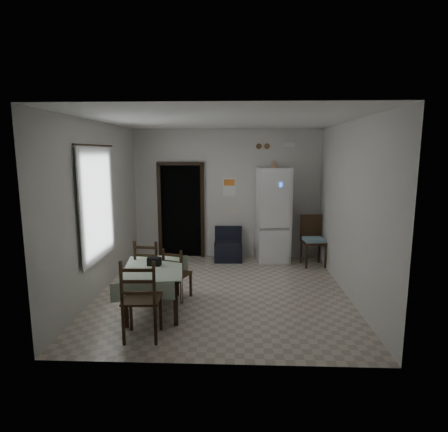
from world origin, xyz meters
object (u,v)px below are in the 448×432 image
at_px(corner_chair, 314,241).
at_px(dining_chair_far_left, 150,268).
at_px(dining_table, 154,289).
at_px(dining_chair_far_right, 177,273).
at_px(dining_chair_near_head, 142,298).
at_px(fridge, 273,215).
at_px(navy_seat, 228,244).

distance_m(corner_chair, dining_chair_far_left, 3.57).
height_order(corner_chair, dining_table, corner_chair).
xyz_separation_m(dining_table, dining_chair_far_right, (0.28, 0.47, 0.10)).
xyz_separation_m(dining_chair_far_right, dining_chair_near_head, (-0.24, -1.34, 0.11)).
height_order(dining_table, dining_chair_far_left, dining_chair_far_left).
bearing_deg(dining_chair_far_right, dining_chair_near_head, 99.83).
height_order(fridge, dining_chair_far_left, fridge).
relative_size(dining_table, dining_chair_near_head, 1.20).
distance_m(fridge, corner_chair, 1.02).
bearing_deg(dining_chair_far_left, corner_chair, -141.45).
relative_size(dining_chair_far_left, dining_chair_near_head, 0.90).
height_order(navy_seat, corner_chair, corner_chair).
distance_m(dining_table, dining_chair_far_right, 0.56).
xyz_separation_m(navy_seat, dining_chair_near_head, (-1.00, -3.59, 0.18)).
relative_size(corner_chair, dining_table, 0.83).
relative_size(dining_chair_far_right, dining_chair_near_head, 0.80).
bearing_deg(dining_chair_far_left, fridge, -128.26).
relative_size(fridge, dining_chair_far_left, 2.10).
distance_m(fridge, navy_seat, 1.19).
bearing_deg(dining_table, corner_chair, 31.41).
relative_size(fridge, dining_table, 1.59).
bearing_deg(dining_chair_far_right, corner_chair, -123.52).
bearing_deg(dining_chair_near_head, dining_table, -89.76).
bearing_deg(dining_table, fridge, 44.74).
bearing_deg(dining_chair_near_head, navy_seat, -108.40).
relative_size(fridge, dining_chair_far_right, 2.38).
distance_m(navy_seat, dining_chair_far_right, 2.38).
height_order(fridge, dining_table, fridge).
relative_size(navy_seat, dining_chair_far_right, 0.85).
distance_m(navy_seat, corner_chair, 1.86).
distance_m(fridge, dining_chair_near_head, 4.13).
xyz_separation_m(corner_chair, dining_chair_far_left, (-3.06, -1.84, -0.05)).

